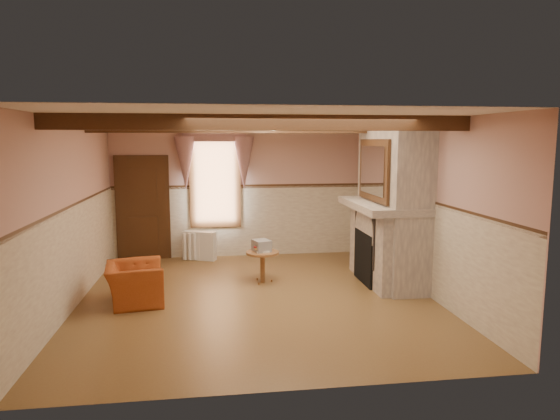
{
  "coord_description": "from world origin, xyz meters",
  "views": [
    {
      "loc": [
        -0.7,
        -7.61,
        2.48
      ],
      "look_at": [
        0.48,
        0.8,
        1.29
      ],
      "focal_mm": 32.0,
      "sensor_mm": 36.0,
      "label": 1
    }
  ],
  "objects": [
    {
      "name": "window_drapes",
      "position": [
        -0.6,
        2.88,
        2.25
      ],
      "size": [
        1.3,
        0.14,
        1.4
      ],
      "primitive_type": "cube",
      "color": "gray",
      "rests_on": "wall_back"
    },
    {
      "name": "wall_right",
      "position": [
        2.75,
        0.0,
        1.4
      ],
      "size": [
        0.02,
        6.0,
        2.8
      ],
      "primitive_type": "cube",
      "color": "tan",
      "rests_on": "floor"
    },
    {
      "name": "overmantel_mirror",
      "position": [
        2.06,
        0.6,
        1.97
      ],
      "size": [
        0.06,
        1.44,
        1.04
      ],
      "primitive_type": "cube",
      "color": "silver",
      "rests_on": "fireplace"
    },
    {
      "name": "armchair",
      "position": [
        -1.87,
        0.01,
        0.31
      ],
      "size": [
        0.96,
        1.06,
        0.62
      ],
      "primitive_type": "imported",
      "rotation": [
        0.0,
        0.0,
        1.72
      ],
      "color": "#994219",
      "rests_on": "floor"
    },
    {
      "name": "wainscot",
      "position": [
        0.0,
        0.0,
        0.75
      ],
      "size": [
        5.5,
        6.0,
        1.5
      ],
      "primitive_type": null,
      "color": "beige",
      "rests_on": "floor"
    },
    {
      "name": "bowl",
      "position": [
        2.24,
        0.75,
        1.46
      ],
      "size": [
        0.35,
        0.35,
        0.09
      ],
      "primitive_type": "imported",
      "color": "brown",
      "rests_on": "mantel"
    },
    {
      "name": "floor",
      "position": [
        0.0,
        0.0,
        0.0
      ],
      "size": [
        5.5,
        6.0,
        0.01
      ],
      "primitive_type": "cube",
      "color": "brown",
      "rests_on": "ground"
    },
    {
      "name": "ceiling",
      "position": [
        0.0,
        0.0,
        2.8
      ],
      "size": [
        5.5,
        6.0,
        0.01
      ],
      "primitive_type": "cube",
      "color": "silver",
      "rests_on": "wall_back"
    },
    {
      "name": "mantel_clock",
      "position": [
        2.24,
        1.4,
        1.52
      ],
      "size": [
        0.14,
        0.24,
        0.2
      ],
      "primitive_type": "cube",
      "color": "#31200D",
      "rests_on": "mantel"
    },
    {
      "name": "door",
      "position": [
        -2.1,
        2.94,
        1.05
      ],
      "size": [
        1.1,
        0.1,
        2.1
      ],
      "primitive_type": "cube",
      "color": "black",
      "rests_on": "floor"
    },
    {
      "name": "mantel",
      "position": [
        2.24,
        0.6,
        1.36
      ],
      "size": [
        1.05,
        2.05,
        0.12
      ],
      "primitive_type": "cube",
      "color": "gray",
      "rests_on": "fireplace"
    },
    {
      "name": "book_stack",
      "position": [
        0.17,
        0.89,
        0.65
      ],
      "size": [
        0.35,
        0.39,
        0.2
      ],
      "primitive_type": "cube",
      "rotation": [
        0.0,
        0.0,
        0.32
      ],
      "color": "#B7AD8C",
      "rests_on": "side_table"
    },
    {
      "name": "fireplace",
      "position": [
        2.42,
        0.6,
        1.4
      ],
      "size": [
        0.85,
        2.0,
        2.8
      ],
      "primitive_type": "cube",
      "color": "gray",
      "rests_on": "floor"
    },
    {
      "name": "ceiling_beam_back",
      "position": [
        0.0,
        1.2,
        2.7
      ],
      "size": [
        5.5,
        0.18,
        0.2
      ],
      "primitive_type": "cube",
      "color": "black",
      "rests_on": "ceiling"
    },
    {
      "name": "candle_red",
      "position": [
        2.24,
        0.13,
        1.5
      ],
      "size": [
        0.06,
        0.06,
        0.16
      ],
      "primitive_type": "cylinder",
      "color": "#AF151C",
      "rests_on": "mantel"
    },
    {
      "name": "wall_left",
      "position": [
        -2.75,
        0.0,
        1.4
      ],
      "size": [
        0.02,
        6.0,
        2.8
      ],
      "primitive_type": "cube",
      "color": "tan",
      "rests_on": "floor"
    },
    {
      "name": "wall_back",
      "position": [
        0.0,
        3.0,
        1.4
      ],
      "size": [
        5.5,
        0.02,
        2.8
      ],
      "primitive_type": "cube",
      "color": "tan",
      "rests_on": "floor"
    },
    {
      "name": "firebox",
      "position": [
        2.0,
        0.6,
        0.45
      ],
      "size": [
        0.2,
        0.95,
        0.9
      ],
      "primitive_type": "cube",
      "color": "black",
      "rests_on": "floor"
    },
    {
      "name": "side_table",
      "position": [
        0.18,
        0.86,
        0.28
      ],
      "size": [
        0.65,
        0.65,
        0.55
      ],
      "primitive_type": "cylinder",
      "rotation": [
        0.0,
        0.0,
        -0.14
      ],
      "color": "brown",
      "rests_on": "floor"
    },
    {
      "name": "window",
      "position": [
        -0.6,
        2.97,
        1.65
      ],
      "size": [
        1.06,
        0.08,
        2.02
      ],
      "primitive_type": "cube",
      "color": "white",
      "rests_on": "wall_back"
    },
    {
      "name": "wall_front",
      "position": [
        0.0,
        -3.0,
        1.4
      ],
      "size": [
        5.5,
        0.02,
        2.8
      ],
      "primitive_type": "cube",
      "color": "tan",
      "rests_on": "floor"
    },
    {
      "name": "jar_yellow",
      "position": [
        2.24,
        0.08,
        1.48
      ],
      "size": [
        0.06,
        0.06,
        0.12
      ],
      "primitive_type": "cylinder",
      "color": "gold",
      "rests_on": "mantel"
    },
    {
      "name": "ceiling_beam_front",
      "position": [
        0.0,
        -1.2,
        2.7
      ],
      "size": [
        5.5,
        0.18,
        0.2
      ],
      "primitive_type": "cube",
      "color": "black",
      "rests_on": "ceiling"
    },
    {
      "name": "oil_lamp",
      "position": [
        2.24,
        1.11,
        1.56
      ],
      "size": [
        0.11,
        0.11,
        0.28
      ],
      "primitive_type": "cylinder",
      "color": "#C37E37",
      "rests_on": "mantel"
    },
    {
      "name": "radiator",
      "position": [
        -0.95,
        2.7,
        0.3
      ],
      "size": [
        0.72,
        0.43,
        0.6
      ],
      "primitive_type": "cube",
      "rotation": [
        0.0,
        0.0,
        -0.39
      ],
      "color": "silver",
      "rests_on": "floor"
    },
    {
      "name": "chair_rail",
      "position": [
        0.0,
        0.0,
        1.5
      ],
      "size": [
        5.5,
        6.0,
        0.08
      ],
      "primitive_type": null,
      "color": "black",
      "rests_on": "wainscot"
    }
  ]
}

